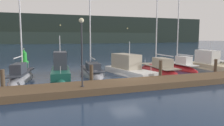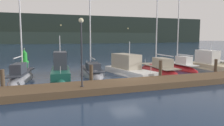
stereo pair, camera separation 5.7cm
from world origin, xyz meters
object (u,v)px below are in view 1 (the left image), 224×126
Objects in this scene: dock_lamppost at (82,42)px; sailboat_berth_7 at (158,71)px; sailboat_berth_8 at (180,68)px; motorboat_berth_9 at (210,66)px; motorboat_berth_6 at (129,71)px; sailboat_berth_5 at (92,73)px; channel_buoy at (24,57)px; motorboat_berth_4 at (61,73)px; sailboat_berth_3 at (21,79)px.

sailboat_berth_7 is at bearing 32.21° from dock_lamppost.
sailboat_berth_8 reaches higher than motorboat_berth_9.
motorboat_berth_6 is at bearing -179.17° from motorboat_berth_9.
channel_buoy is (-6.65, 13.94, 0.67)m from sailboat_berth_5.
sailboat_berth_7 is 1.24× the size of sailboat_berth_8.
sailboat_berth_8 is at bearing 15.00° from sailboat_berth_7.
sailboat_berth_7 is 11.71m from dock_lamppost.
motorboat_berth_4 is 0.56× the size of sailboat_berth_7.
sailboat_berth_3 is 16.91m from sailboat_berth_8.
sailboat_berth_5 is 0.98× the size of sailboat_berth_7.
sailboat_berth_5 reaches higher than motorboat_berth_6.
sailboat_berth_8 reaches higher than channel_buoy.
dock_lamppost is (-16.33, -5.92, 2.98)m from motorboat_berth_9.
motorboat_berth_4 is 7.32m from dock_lamppost.
motorboat_berth_9 is at bearing -0.69° from sailboat_berth_7.
dock_lamppost is at bearing -160.08° from motorboat_berth_9.
motorboat_berth_4 is at bearing -75.99° from channel_buoy.
dock_lamppost is at bearing -84.88° from motorboat_berth_4.
motorboat_berth_6 is at bearing -7.65° from motorboat_berth_4.
motorboat_berth_4 is 14.78m from channel_buoy.
sailboat_berth_3 is at bearing -89.21° from channel_buoy.
sailboat_berth_3 is 3.43m from motorboat_berth_4.
sailboat_berth_3 is 1.03× the size of sailboat_berth_8.
sailboat_berth_5 is 15.46m from channel_buoy.
sailboat_berth_3 is 14.92m from channel_buoy.
sailboat_berth_5 is (3.08, 0.39, -0.28)m from motorboat_berth_4.
motorboat_berth_9 is at bearing 19.92° from dock_lamppost.
dock_lamppost is at bearing -109.39° from sailboat_berth_5.
sailboat_berth_7 is (10.12, -0.66, -0.24)m from motorboat_berth_4.
channel_buoy is (-10.17, 15.22, 0.43)m from motorboat_berth_6.
dock_lamppost is at bearing -78.76° from channel_buoy.
sailboat_berth_8 is (3.39, 0.91, 0.05)m from sailboat_berth_7.
motorboat_berth_6 is at bearing -1.80° from sailboat_berth_3.
motorboat_berth_4 is at bearing 172.35° from motorboat_berth_6.
dock_lamppost is (0.60, -6.66, 2.99)m from motorboat_berth_4.
sailboat_berth_3 is 1.19× the size of motorboat_berth_6.
motorboat_berth_9 is (6.80, -0.08, 0.24)m from sailboat_berth_7.
motorboat_berth_9 is 17.62m from dock_lamppost.
channel_buoy is (-13.70, 14.99, 0.63)m from sailboat_berth_7.
motorboat_berth_6 is 18.31m from channel_buoy.
sailboat_berth_8 is at bearing 163.78° from motorboat_berth_9.
motorboat_berth_9 is at bearing 0.83° from motorboat_berth_6.
motorboat_berth_4 is 0.97× the size of motorboat_berth_9.
sailboat_berth_5 reaches higher than motorboat_berth_9.
sailboat_berth_8 is (16.89, 0.83, 0.05)m from sailboat_berth_3.
motorboat_berth_4 is at bearing 95.12° from dock_lamppost.
sailboat_berth_5 is 7.12m from sailboat_berth_7.
motorboat_berth_9 is 1.44× the size of dock_lamppost.
motorboat_berth_9 is at bearing -0.47° from sailboat_berth_3.
motorboat_berth_4 is 3.11m from sailboat_berth_5.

